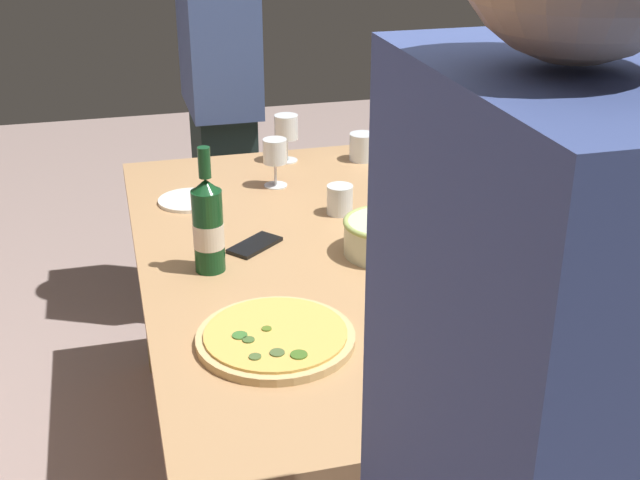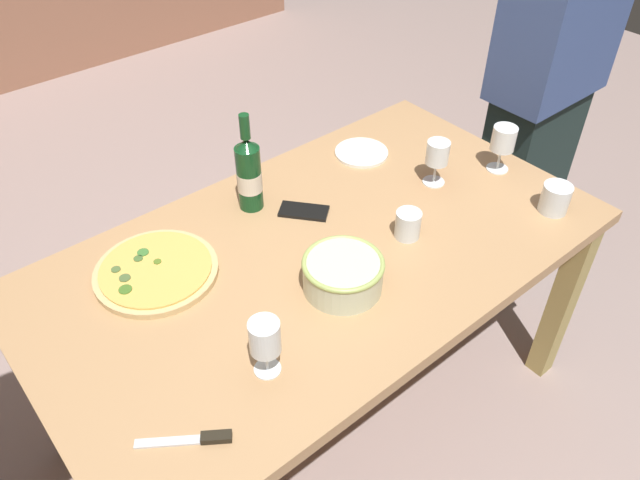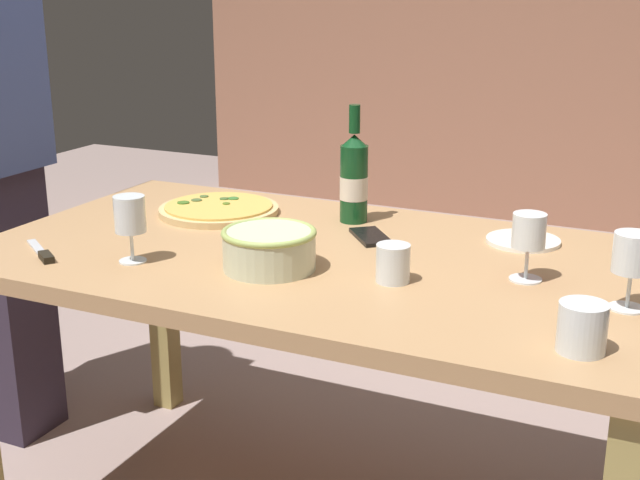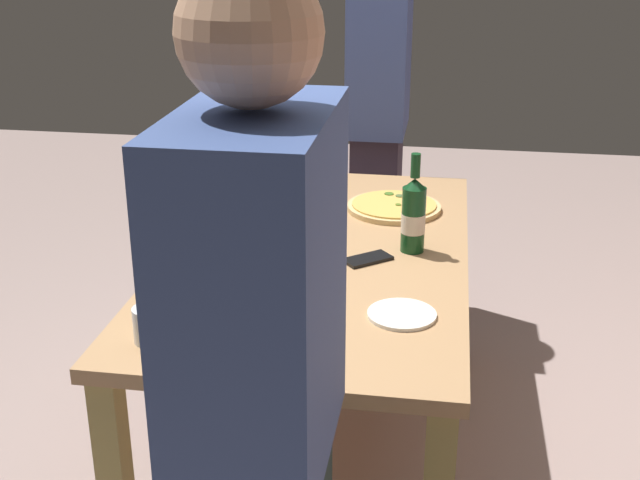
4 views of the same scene
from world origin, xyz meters
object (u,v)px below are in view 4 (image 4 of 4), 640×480
at_px(wine_glass_far_left, 242,317).
at_px(wine_glass_by_bottle, 295,284).
at_px(pizza_knife, 267,186).
at_px(person_guest_left, 262,442).
at_px(cell_phone, 368,259).
at_px(wine_bottle, 413,215).
at_px(pizza, 394,207).
at_px(serving_bowl, 275,226).
at_px(wine_glass_near_pizza, 268,179).
at_px(cup_amber, 151,325).
at_px(person_host, 378,123).
at_px(side_plate, 402,314).
at_px(dining_table, 320,277).
at_px(cup_ceramic, 267,263).

bearing_deg(wine_glass_far_left, wine_glass_by_bottle, 159.01).
height_order(pizza_knife, person_guest_left, person_guest_left).
distance_m(wine_glass_far_left, cell_phone, 0.67).
bearing_deg(wine_bottle, pizza, -167.23).
distance_m(pizza, cell_phone, 0.47).
height_order(serving_bowl, wine_bottle, wine_bottle).
bearing_deg(wine_glass_near_pizza, wine_glass_by_bottle, 16.96).
height_order(wine_glass_near_pizza, cup_amber, wine_glass_near_pizza).
relative_size(wine_glass_by_bottle, cell_phone, 1.02).
relative_size(cell_phone, person_host, 0.08).
xyz_separation_m(wine_glass_far_left, side_plate, (-0.28, 0.35, -0.10)).
distance_m(pizza, cup_amber, 1.16).
height_order(wine_glass_near_pizza, cell_phone, wine_glass_near_pizza).
xyz_separation_m(pizza, person_host, (-0.76, -0.13, 0.11)).
relative_size(dining_table, wine_glass_by_bottle, 10.91).
height_order(pizza, cell_phone, pizza).
bearing_deg(side_plate, wine_glass_near_pizza, -145.95).
bearing_deg(pizza_knife, wine_glass_far_left, 10.11).
xyz_separation_m(serving_bowl, wine_glass_by_bottle, (0.53, 0.17, 0.05)).
bearing_deg(wine_glass_by_bottle, cup_amber, -63.17).
distance_m(wine_glass_near_pizza, person_guest_left, 1.52).
bearing_deg(serving_bowl, pizza_knife, -164.74).
relative_size(wine_bottle, pizza_knife, 1.77).
bearing_deg(pizza, dining_table, -26.46).
bearing_deg(wine_glass_far_left, cup_amber, -101.89).
xyz_separation_m(cup_ceramic, cell_phone, (-0.16, 0.27, -0.04)).
bearing_deg(person_host, dining_table, 0.00).
bearing_deg(pizza, cup_amber, -26.09).
relative_size(pizza, side_plate, 1.83).
xyz_separation_m(pizza, side_plate, (0.81, 0.08, -0.01)).
bearing_deg(person_guest_left, pizza_knife, 8.44).
height_order(dining_table, wine_glass_near_pizza, wine_glass_near_pizza).
bearing_deg(person_guest_left, wine_bottle, -13.80).
bearing_deg(wine_glass_far_left, pizza_knife, -169.89).
bearing_deg(cup_amber, person_guest_left, 38.28).
distance_m(wine_glass_by_bottle, person_host, 1.64).
xyz_separation_m(serving_bowl, wine_glass_far_left, (0.74, 0.08, 0.06)).
relative_size(dining_table, cup_ceramic, 19.59).
relative_size(dining_table, pizza, 4.91).
bearing_deg(wine_glass_by_bottle, side_plate, 103.29).
distance_m(cell_phone, pizza_knife, 0.78).
xyz_separation_m(pizza, wine_glass_far_left, (1.09, -0.27, 0.10)).
xyz_separation_m(serving_bowl, wine_glass_near_pizza, (-0.30, -0.09, 0.05)).
xyz_separation_m(pizza, serving_bowl, (0.35, -0.35, 0.04)).
height_order(person_host, person_guest_left, person_host).
bearing_deg(wine_glass_near_pizza, wine_bottle, 58.29).
bearing_deg(side_plate, person_guest_left, -15.83).
bearing_deg(pizza, pizza_knife, -109.46).
xyz_separation_m(cup_ceramic, person_guest_left, (0.91, 0.19, 0.05)).
bearing_deg(cell_phone, dining_table, -152.93).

